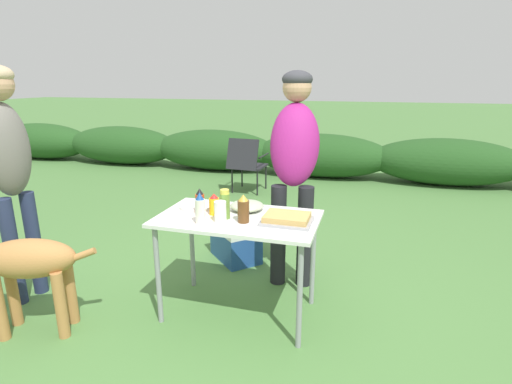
% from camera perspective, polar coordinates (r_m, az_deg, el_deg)
% --- Properties ---
extents(ground_plane, '(60.00, 60.00, 0.00)m').
position_cam_1_polar(ground_plane, '(3.07, -2.42, -16.71)').
color(ground_plane, '#4C7A3D').
extents(shrub_hedge, '(14.40, 0.90, 0.75)m').
position_cam_1_polar(shrub_hedge, '(7.06, 9.31, 5.19)').
color(shrub_hedge, '#234C1E').
rests_on(shrub_hedge, ground).
extents(folding_table, '(1.10, 0.64, 0.74)m').
position_cam_1_polar(folding_table, '(2.77, -2.58, -5.06)').
color(folding_table, silver).
rests_on(folding_table, ground).
extents(food_tray, '(0.33, 0.25, 0.06)m').
position_cam_1_polar(food_tray, '(2.63, 4.44, -3.83)').
color(food_tray, '#9E9EA3').
rests_on(food_tray, folding_table).
extents(plate_stack, '(0.24, 0.24, 0.02)m').
position_cam_1_polar(plate_stack, '(2.96, -8.59, -2.07)').
color(plate_stack, white).
rests_on(plate_stack, folding_table).
extents(mixing_bowl, '(0.24, 0.24, 0.07)m').
position_cam_1_polar(mixing_bowl, '(2.87, -1.31, -1.98)').
color(mixing_bowl, '#ADBC99').
rests_on(mixing_bowl, folding_table).
extents(paper_cup_stack, '(0.08, 0.08, 0.14)m').
position_cam_1_polar(paper_cup_stack, '(2.63, -5.13, -2.83)').
color(paper_cup_stack, white).
rests_on(paper_cup_stack, folding_table).
extents(hot_sauce_bottle, '(0.06, 0.06, 0.19)m').
position_cam_1_polar(hot_sauce_bottle, '(2.78, -8.01, -1.47)').
color(hot_sauce_bottle, '#CC4214').
rests_on(hot_sauce_bottle, folding_table).
extents(beer_bottle, '(0.08, 0.08, 0.19)m').
position_cam_1_polar(beer_bottle, '(2.62, -1.81, -2.45)').
color(beer_bottle, brown).
rests_on(beer_bottle, folding_table).
extents(mustard_bottle, '(0.07, 0.07, 0.15)m').
position_cam_1_polar(mustard_bottle, '(2.79, -6.00, -1.79)').
color(mustard_bottle, yellow).
rests_on(mustard_bottle, folding_table).
extents(relish_jar, '(0.07, 0.07, 0.20)m').
position_cam_1_polar(relish_jar, '(2.69, -4.46, -1.76)').
color(relish_jar, olive).
rests_on(relish_jar, folding_table).
extents(mayo_bottle, '(0.06, 0.06, 0.21)m').
position_cam_1_polar(mayo_bottle, '(2.61, -8.00, -2.41)').
color(mayo_bottle, silver).
rests_on(mayo_bottle, folding_table).
extents(standing_person_in_navy_coat, '(0.46, 0.56, 1.72)m').
position_cam_1_polar(standing_person_in_navy_coat, '(3.21, 5.51, 5.41)').
color(standing_person_in_navy_coat, black).
rests_on(standing_person_in_navy_coat, ground).
extents(standing_person_in_dark_puffer, '(0.28, 0.36, 1.75)m').
position_cam_1_polar(standing_person_in_dark_puffer, '(3.36, -31.91, 4.32)').
color(standing_person_in_dark_puffer, '#232D4C').
rests_on(standing_person_in_dark_puffer, ground).
extents(dog, '(0.90, 0.45, 0.72)m').
position_cam_1_polar(dog, '(3.04, -30.51, -8.79)').
color(dog, '#B27A42').
rests_on(dog, ground).
extents(camp_chair_green_behind_table, '(0.51, 0.62, 0.83)m').
position_cam_1_polar(camp_chair_green_behind_table, '(5.92, -1.35, 4.28)').
color(camp_chair_green_behind_table, '#232328').
rests_on(camp_chair_green_behind_table, ground).
extents(cooler_box, '(0.57, 0.56, 0.34)m').
position_cam_1_polar(cooler_box, '(3.80, -2.92, -7.11)').
color(cooler_box, '#234C93').
rests_on(cooler_box, ground).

